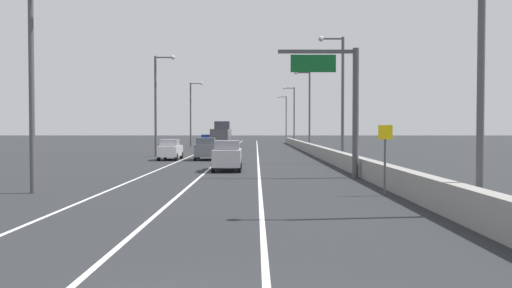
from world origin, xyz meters
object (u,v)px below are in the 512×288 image
lamp_post_left_far (192,110)px  car_silver_2 (228,156)px  speed_advisory_sign (385,154)px  lamp_post_left_mid (158,99)px  overhead_sign_gantry (343,96)px  lamp_post_right_third (308,105)px  lamp_post_right_near (474,33)px  lamp_post_right_fourth (293,112)px  lamp_post_right_second (340,91)px  car_white_1 (171,150)px  car_blue_3 (207,140)px  lamp_post_right_fifth (285,115)px  box_truck (222,136)px  lamp_post_left_near (37,58)px  car_gray_0 (206,149)px

lamp_post_left_far → car_silver_2: 50.56m
speed_advisory_sign → lamp_post_left_mid: bearing=115.9°
overhead_sign_gantry → lamp_post_right_third: lamp_post_right_third is taller
lamp_post_right_near → lamp_post_right_fourth: bearing=90.3°
overhead_sign_gantry → lamp_post_right_second: size_ratio=0.72×
lamp_post_right_near → car_white_1: 34.80m
lamp_post_right_near → car_blue_3: 70.43m
lamp_post_right_fifth → speed_advisory_sign: bearing=-90.7°
lamp_post_left_mid → car_silver_2: size_ratio=2.26×
lamp_post_right_fourth → lamp_post_right_fifth: (0.05, 25.91, 0.00)m
overhead_sign_gantry → car_blue_3: (-13.04, 55.30, -3.77)m
car_white_1 → car_blue_3: size_ratio=0.95×
box_truck → lamp_post_left_near: bearing=-95.3°
speed_advisory_sign → lamp_post_right_fourth: lamp_post_right_fourth is taller
speed_advisory_sign → lamp_post_right_fifth: 98.63m
lamp_post_right_near → lamp_post_right_third: (-0.30, 51.82, 0.00)m
lamp_post_right_third → lamp_post_left_far: same height
lamp_post_right_near → lamp_post_right_third: bearing=90.3°
speed_advisory_sign → car_white_1: bearing=117.2°
car_gray_0 → lamp_post_left_near: bearing=-101.3°
overhead_sign_gantry → lamp_post_left_mid: 28.20m
car_gray_0 → lamp_post_right_fifth: bearing=81.2°
box_truck → lamp_post_right_third: bearing=-22.4°
lamp_post_right_third → lamp_post_left_far: 23.67m
speed_advisory_sign → box_truck: 52.54m
lamp_post_right_fourth → lamp_post_left_mid: same height
car_blue_3 → box_truck: bearing=-75.3°
speed_advisory_sign → lamp_post_right_near: (1.59, -5.10, 4.19)m
lamp_post_left_near → car_gray_0: 26.04m
lamp_post_right_second → lamp_post_left_near: 25.81m
car_silver_2 → box_truck: 38.16m
car_gray_0 → car_silver_2: car_silver_2 is taller
overhead_sign_gantry → lamp_post_right_second: bearing=81.8°
lamp_post_right_fifth → car_gray_0: 73.60m
lamp_post_right_third → car_gray_0: bearing=-118.6°
lamp_post_right_fourth → lamp_post_right_fifth: bearing=89.9°
car_silver_2 → car_blue_3: 50.42m
car_gray_0 → box_truck: 25.55m
lamp_post_left_mid → lamp_post_right_near: bearing=-65.2°
lamp_post_right_fifth → car_silver_2: 85.64m
lamp_post_left_far → car_white_1: 37.55m
box_truck → car_gray_0: bearing=-89.3°
overhead_sign_gantry → car_gray_0: bearing=118.4°
car_blue_3 → lamp_post_left_mid: bearing=-93.8°
overhead_sign_gantry → lamp_post_left_mid: size_ratio=0.72×
lamp_post_left_near → speed_advisory_sign: bearing=-3.4°
speed_advisory_sign → lamp_post_right_third: lamp_post_right_third is taller
lamp_post_right_second → lamp_post_right_fifth: same height
car_gray_0 → box_truck: bearing=90.7°
overhead_sign_gantry → box_truck: overhead_sign_gantry is taller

